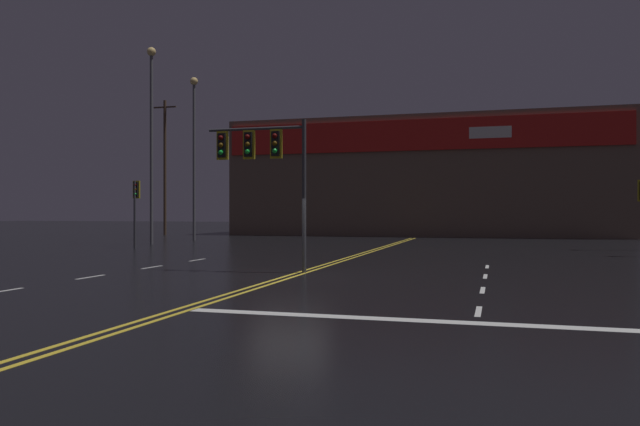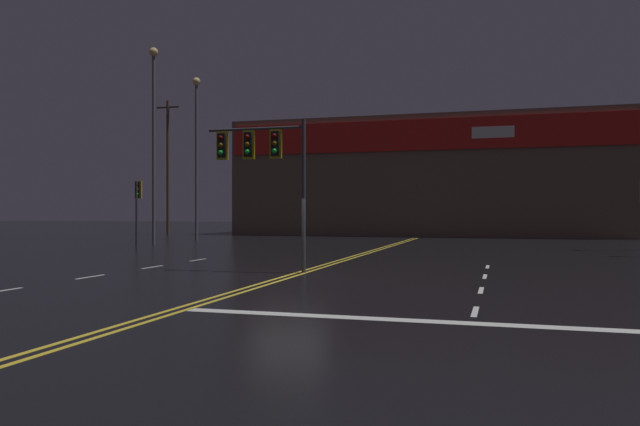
% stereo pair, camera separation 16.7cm
% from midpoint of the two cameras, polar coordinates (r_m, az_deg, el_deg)
% --- Properties ---
extents(ground_plane, '(200.00, 200.00, 0.00)m').
position_cam_midpoint_polar(ground_plane, '(19.71, -2.69, -5.84)').
color(ground_plane, black).
extents(road_markings, '(17.64, 60.00, 0.01)m').
position_cam_midpoint_polar(road_markings, '(17.85, -0.23, -6.45)').
color(road_markings, gold).
rests_on(road_markings, ground).
extents(traffic_signal_median, '(3.54, 0.36, 5.14)m').
position_cam_midpoint_polar(traffic_signal_median, '(21.43, -5.19, 5.33)').
color(traffic_signal_median, '#38383D').
rests_on(traffic_signal_median, ground).
extents(traffic_signal_corner_northwest, '(0.42, 0.36, 3.79)m').
position_cam_midpoint_polar(traffic_signal_corner_northwest, '(36.36, -16.21, 1.27)').
color(traffic_signal_corner_northwest, '#38383D').
rests_on(traffic_signal_corner_northwest, ground).
extents(streetlight_near_left, '(0.56, 0.56, 11.69)m').
position_cam_midpoint_polar(streetlight_near_left, '(45.87, -11.13, 6.62)').
color(streetlight_near_left, '#59595E').
rests_on(streetlight_near_left, ground).
extents(streetlight_near_right, '(0.56, 0.56, 12.34)m').
position_cam_midpoint_polar(streetlight_near_right, '(40.73, -14.85, 7.93)').
color(streetlight_near_right, '#59595E').
rests_on(streetlight_near_right, ground).
extents(building_backdrop, '(32.81, 10.23, 9.99)m').
position_cam_midpoint_polar(building_backdrop, '(55.85, 9.78, 3.15)').
color(building_backdrop, brown).
rests_on(building_backdrop, ground).
extents(utility_pole_row, '(46.36, 0.26, 12.58)m').
position_cam_midpoint_polar(utility_pole_row, '(50.11, 9.42, 5.03)').
color(utility_pole_row, '#4C3828').
rests_on(utility_pole_row, ground).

